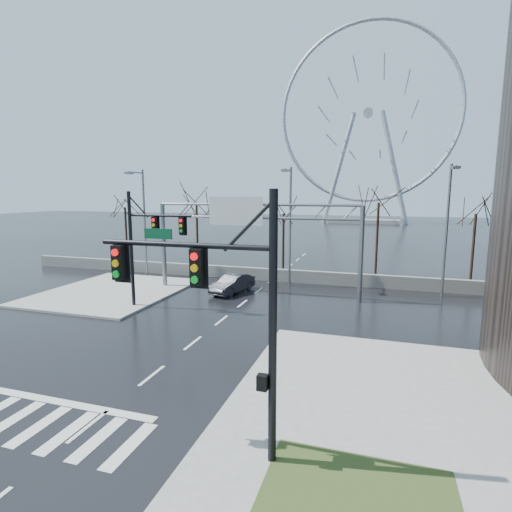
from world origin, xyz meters
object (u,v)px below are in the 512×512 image
at_px(signal_mast_far, 145,239).
at_px(sign_gantry, 250,228).
at_px(signal_mast_near, 226,300).
at_px(car, 233,284).
at_px(ferris_wheel, 368,120).

xyz_separation_m(signal_mast_far, sign_gantry, (5.49, 6.00, 0.35)).
relative_size(signal_mast_near, car, 1.81).
bearing_deg(signal_mast_far, sign_gantry, 47.53).
bearing_deg(sign_gantry, signal_mast_far, -132.47).
distance_m(signal_mast_far, sign_gantry, 8.14).
height_order(signal_mast_far, sign_gantry, signal_mast_far).
bearing_deg(signal_mast_near, ferris_wheel, 90.08).
relative_size(signal_mast_near, ferris_wheel, 0.16).
xyz_separation_m(signal_mast_near, car, (-6.96, 18.86, -4.14)).
height_order(sign_gantry, car, sign_gantry).
height_order(signal_mast_far, car, signal_mast_far).
relative_size(signal_mast_near, sign_gantry, 0.49).
bearing_deg(signal_mast_near, signal_mast_far, 130.26).
xyz_separation_m(signal_mast_near, ferris_wheel, (-0.14, 99.04, 21.26)).
bearing_deg(car, signal_mast_near, -55.41).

